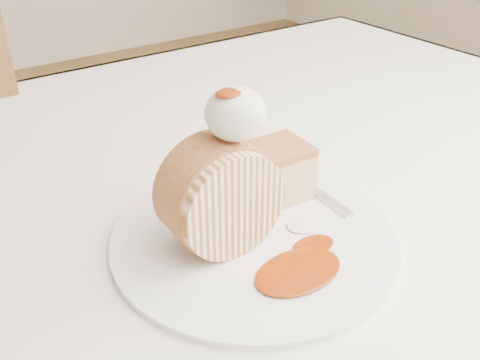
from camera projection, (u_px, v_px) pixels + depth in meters
table at (184, 244)px, 0.66m from camera, size 1.40×0.90×0.75m
plate at (254, 237)px, 0.52m from camera, size 0.30×0.30×0.01m
roulade_slice at (221, 196)px, 0.48m from camera, size 0.10×0.06×0.10m
cake_chunk at (277, 174)px, 0.57m from camera, size 0.07×0.06×0.05m
whipped_cream at (235, 114)px, 0.46m from camera, size 0.05×0.05×0.05m
caramel_drizzle at (230, 86)px, 0.44m from camera, size 0.03×0.02×0.01m
caramel_pool at (298, 271)px, 0.47m from camera, size 0.09×0.06×0.00m
fork at (314, 190)px, 0.59m from camera, size 0.03×0.17×0.00m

